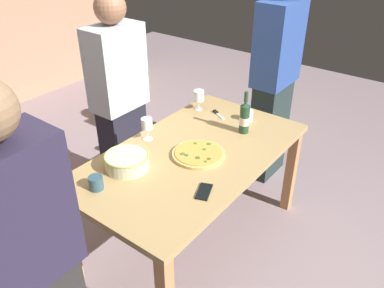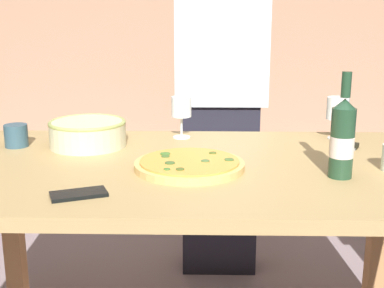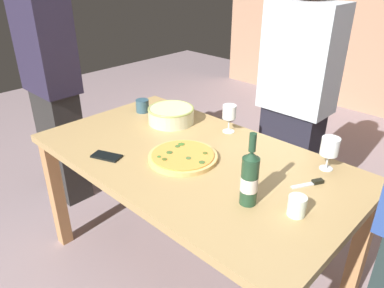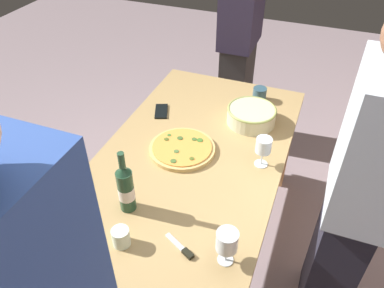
{
  "view_description": "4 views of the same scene",
  "coord_description": "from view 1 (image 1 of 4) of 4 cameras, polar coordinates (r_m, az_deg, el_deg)",
  "views": [
    {
      "loc": [
        -1.7,
        -1.29,
        2.11
      ],
      "look_at": [
        0.0,
        0.0,
        0.81
      ],
      "focal_mm": 36.8,
      "sensor_mm": 36.0,
      "label": 1
    },
    {
      "loc": [
        0.03,
        -1.58,
        1.22
      ],
      "look_at": [
        0.0,
        0.0,
        0.81
      ],
      "focal_mm": 48.85,
      "sensor_mm": 36.0,
      "label": 2
    },
    {
      "loc": [
        1.1,
        -1.14,
        1.62
      ],
      "look_at": [
        0.0,
        0.0,
        0.81
      ],
      "focal_mm": 34.36,
      "sensor_mm": 36.0,
      "label": 3
    },
    {
      "loc": [
        1.35,
        0.52,
        1.98
      ],
      "look_at": [
        0.0,
        0.0,
        0.81
      ],
      "focal_mm": 35.25,
      "sensor_mm": 36.0,
      "label": 4
    }
  ],
  "objects": [
    {
      "name": "wine_bottle",
      "position": [
        2.73,
        7.62,
        3.86
      ],
      "size": [
        0.07,
        0.07,
        0.3
      ],
      "color": "#21432B",
      "rests_on": "dining_table"
    },
    {
      "name": "cup_amber",
      "position": [
        2.26,
        -13.75,
        -5.49
      ],
      "size": [
        0.08,
        0.08,
        0.08
      ],
      "primitive_type": "cylinder",
      "color": "#305060",
      "rests_on": "dining_table"
    },
    {
      "name": "pizza_knife",
      "position": [
        3.01,
        3.72,
        4.42
      ],
      "size": [
        0.09,
        0.14,
        0.02
      ],
      "color": "silver",
      "rests_on": "dining_table"
    },
    {
      "name": "wine_glass_near_pizza",
      "position": [
        3.03,
        0.99,
        6.89
      ],
      "size": [
        0.08,
        0.08,
        0.16
      ],
      "color": "white",
      "rests_on": "dining_table"
    },
    {
      "name": "ground_plane",
      "position": [
        3.0,
        -0.0,
        -13.4
      ],
      "size": [
        8.0,
        8.0,
        0.0
      ],
      "primitive_type": "plane",
      "color": "gray"
    },
    {
      "name": "cell_phone",
      "position": [
        2.19,
        1.76,
        -6.9
      ],
      "size": [
        0.16,
        0.12,
        0.01
      ],
      "primitive_type": "cube",
      "rotation": [
        0.0,
        0.0,
        1.95
      ],
      "color": "black",
      "rests_on": "dining_table"
    },
    {
      "name": "person_host",
      "position": [
        3.03,
        -10.41,
        5.8
      ],
      "size": [
        0.4,
        0.24,
        1.64
      ],
      "rotation": [
        0.0,
        0.0,
        -1.72
      ],
      "color": "black",
      "rests_on": "ground"
    },
    {
      "name": "person_guest_right",
      "position": [
        1.8,
        -22.35,
        -16.06
      ],
      "size": [
        0.39,
        0.24,
        1.67
      ],
      "rotation": [
        0.0,
        0.0,
        0.08
      ],
      "color": "#2A2827",
      "rests_on": "ground"
    },
    {
      "name": "serving_bowl",
      "position": [
        2.39,
        -9.43,
        -2.39
      ],
      "size": [
        0.27,
        0.27,
        0.09
      ],
      "color": "beige",
      "rests_on": "dining_table"
    },
    {
      "name": "cup_ceramic",
      "position": [
        2.93,
        8.16,
        4.13
      ],
      "size": [
        0.07,
        0.07,
        0.08
      ],
      "primitive_type": "cylinder",
      "color": "white",
      "rests_on": "dining_table"
    },
    {
      "name": "wine_glass_by_bottle",
      "position": [
        2.64,
        -6.56,
        2.84
      ],
      "size": [
        0.08,
        0.08,
        0.16
      ],
      "color": "white",
      "rests_on": "dining_table"
    },
    {
      "name": "dining_table",
      "position": [
        2.58,
        -0.0,
        -2.97
      ],
      "size": [
        1.6,
        0.9,
        0.75
      ],
      "color": "tan",
      "rests_on": "ground"
    },
    {
      "name": "person_guest_left",
      "position": [
        3.31,
        11.89,
        9.19
      ],
      "size": [
        0.43,
        0.24,
        1.77
      ],
      "rotation": [
        0.0,
        0.0,
        3.13
      ],
      "color": "#233231",
      "rests_on": "ground"
    },
    {
      "name": "pizza",
      "position": [
        2.49,
        0.94,
        -1.46
      ],
      "size": [
        0.34,
        0.34,
        0.03
      ],
      "color": "#DCB267",
      "rests_on": "dining_table"
    }
  ]
}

